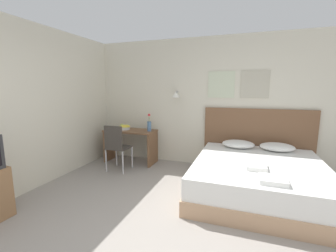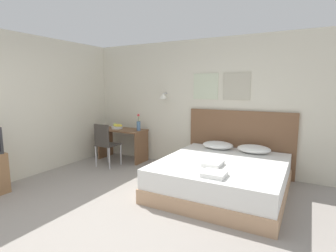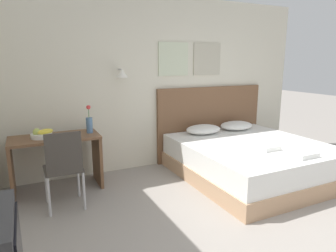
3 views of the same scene
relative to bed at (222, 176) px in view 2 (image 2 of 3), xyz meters
name	(u,v)px [view 2 (image 2 of 3)]	position (x,y,z in m)	size (l,w,h in m)	color
ground_plane	(87,229)	(-1.07, -1.89, -0.26)	(24.00, 24.00, 0.00)	gray
wall_back	(191,104)	(-1.07, 1.13, 1.08)	(5.52, 0.31, 2.65)	beige
bed	(222,176)	(0.00, 0.00, 0.00)	(1.92, 2.09, 0.52)	tan
headboard	(239,142)	(0.00, 1.07, 0.36)	(2.04, 0.06, 1.24)	brown
pillow_left	(218,145)	(-0.33, 0.78, 0.33)	(0.59, 0.43, 0.14)	white
pillow_right	(254,149)	(0.33, 0.78, 0.33)	(0.59, 0.43, 0.14)	white
folded_towel_near_foot	(213,164)	(-0.05, -0.31, 0.29)	(0.27, 0.33, 0.06)	white
folded_towel_mid_bed	(214,174)	(0.12, -0.76, 0.29)	(0.31, 0.28, 0.06)	white
desk	(123,139)	(-2.61, 0.74, 0.25)	(1.10, 0.54, 0.73)	brown
desk_chair	(105,142)	(-2.58, 0.12, 0.29)	(0.41, 0.41, 0.93)	#3D3833
fruit_bowl	(117,127)	(-2.76, 0.73, 0.52)	(0.28, 0.26, 0.13)	silver
flower_vase	(139,125)	(-2.16, 0.75, 0.60)	(0.09, 0.09, 0.37)	#4C7099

